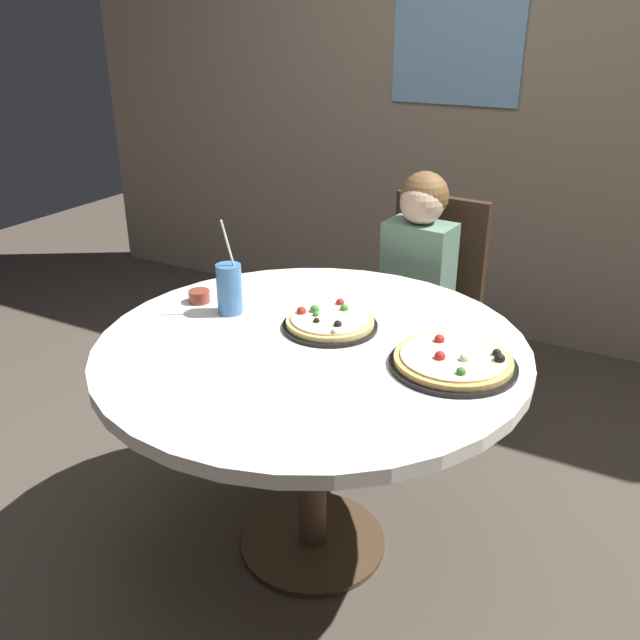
# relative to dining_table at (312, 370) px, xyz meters

# --- Properties ---
(ground_plane) EXTENTS (8.00, 8.00, 0.00)m
(ground_plane) POSITION_rel_dining_table_xyz_m (0.00, 0.00, -0.66)
(ground_plane) COLOR #4C4238
(wall_with_window) EXTENTS (5.20, 0.14, 2.90)m
(wall_with_window) POSITION_rel_dining_table_xyz_m (-0.00, 1.98, 0.79)
(wall_with_window) COLOR gray
(wall_with_window) RESTS_ON ground_plane
(dining_table) EXTENTS (1.25, 1.25, 0.75)m
(dining_table) POSITION_rel_dining_table_xyz_m (0.00, 0.00, 0.00)
(dining_table) COLOR silver
(dining_table) RESTS_ON ground_plane
(chair_wooden) EXTENTS (0.43, 0.43, 0.95)m
(chair_wooden) POSITION_rel_dining_table_xyz_m (0.01, 0.96, -0.13)
(chair_wooden) COLOR #382619
(chair_wooden) RESTS_ON ground_plane
(diner_child) EXTENTS (0.28, 0.42, 1.08)m
(diner_child) POSITION_rel_dining_table_xyz_m (-0.01, 0.77, -0.17)
(diner_child) COLOR #3F4766
(diner_child) RESTS_ON ground_plane
(pizza_veggie) EXTENTS (0.29, 0.29, 0.05)m
(pizza_veggie) POSITION_rel_dining_table_xyz_m (-0.00, 0.11, 0.11)
(pizza_veggie) COLOR black
(pizza_veggie) RESTS_ON dining_table
(pizza_cheese) EXTENTS (0.35, 0.35, 0.05)m
(pizza_cheese) POSITION_rel_dining_table_xyz_m (0.41, 0.05, 0.11)
(pizza_cheese) COLOR black
(pizza_cheese) RESTS_ON dining_table
(soda_cup) EXTENTS (0.08, 0.08, 0.31)m
(soda_cup) POSITION_rel_dining_table_xyz_m (-0.33, 0.06, 0.17)
(soda_cup) COLOR #3F72B2
(soda_cup) RESTS_ON dining_table
(sauce_bowl) EXTENTS (0.07, 0.07, 0.04)m
(sauce_bowl) POSITION_rel_dining_table_xyz_m (-0.47, 0.08, 0.11)
(sauce_bowl) COLOR brown
(sauce_bowl) RESTS_ON dining_table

